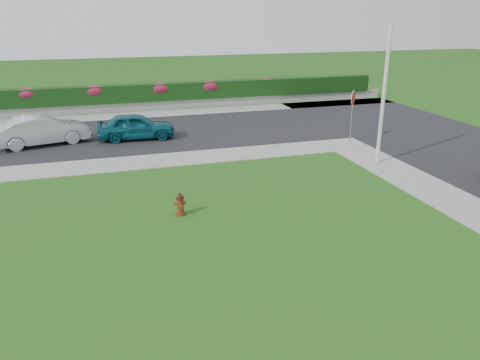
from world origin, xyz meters
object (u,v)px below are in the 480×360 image
object	(u,v)px
fire_hydrant	(180,204)
sedan_teal	(136,126)
sedan_silver	(42,130)
utility_pole	(383,98)
stop_sign	(353,104)

from	to	relation	value
fire_hydrant	sedan_teal	bearing A→B (deg)	98.35
sedan_silver	utility_pole	xyz separation A→B (m)	(13.90, -7.24, 2.06)
sedan_silver	stop_sign	bearing A→B (deg)	-119.47
stop_sign	utility_pole	bearing A→B (deg)	-122.45
fire_hydrant	stop_sign	size ratio (longest dim) A/B	0.29
utility_pole	stop_sign	size ratio (longest dim) A/B	2.18
utility_pole	fire_hydrant	bearing A→B (deg)	-162.15
fire_hydrant	stop_sign	bearing A→B (deg)	38.69
sedan_silver	utility_pole	distance (m)	15.80
sedan_silver	fire_hydrant	bearing A→B (deg)	-168.61
sedan_teal	utility_pole	world-z (taller)	utility_pole
utility_pole	sedan_silver	bearing A→B (deg)	152.49
fire_hydrant	stop_sign	xyz separation A→B (m)	(9.57, 6.24, 1.56)
sedan_teal	sedan_silver	size ratio (longest dim) A/B	0.89
sedan_teal	sedan_silver	distance (m)	4.42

